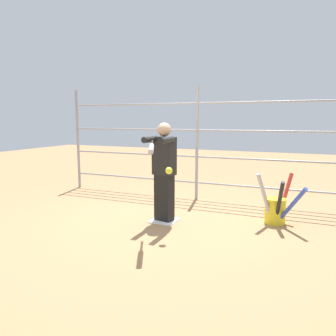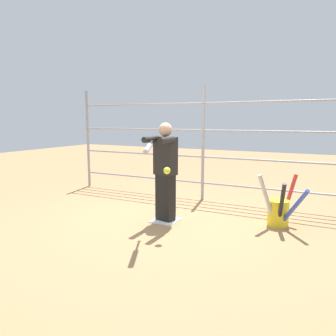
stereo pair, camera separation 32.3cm
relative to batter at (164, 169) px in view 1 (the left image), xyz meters
The scene contains 7 objects.
ground_plane 0.84m from the batter, 90.00° to the right, with size 24.00×24.00×0.00m, color #9E754C.
home_plate 0.83m from the batter, 90.00° to the right, with size 0.40×0.40×0.02m.
fence_backstop 1.64m from the batter, 90.00° to the right, with size 5.92×0.06×2.26m.
batter is the anchor object (origin of this frame).
baseball_bat_swinging 0.96m from the batter, 103.65° to the left, with size 0.39×0.77×0.12m.
softball_in_flight 0.67m from the batter, 120.12° to the left, with size 0.10×0.10×0.10m.
bat_bucket 1.84m from the batter, 160.35° to the right, with size 0.74×0.69×0.82m.
Camera 1 is at (-2.06, 4.60, 1.61)m, focal length 35.00 mm.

